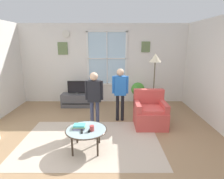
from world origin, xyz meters
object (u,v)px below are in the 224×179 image
object	(u,v)px
television	(77,87)
armchair	(150,113)
book_stack	(79,126)
remote_near_cup	(82,131)
floor_lamp	(155,64)
coffee_table	(86,130)
person_black_shirt	(94,95)
person_blue_shirt	(120,89)
potted_plant_by_window	(138,91)
remote_near_books	(90,130)
cup	(92,128)
tv_stand	(78,100)

from	to	relation	value
television	armchair	size ratio (longest dim) A/B	0.68
television	book_stack	bearing A→B (deg)	-78.84
television	remote_near_cup	distance (m)	2.70
television	floor_lamp	size ratio (longest dim) A/B	0.34
coffee_table	person_black_shirt	size ratio (longest dim) A/B	0.58
coffee_table	book_stack	distance (m)	0.16
person_blue_shirt	person_black_shirt	bearing A→B (deg)	-139.65
television	person_blue_shirt	world-z (taller)	person_blue_shirt
book_stack	armchair	bearing A→B (deg)	33.54
potted_plant_by_window	book_stack	bearing A→B (deg)	-120.31
remote_near_books	floor_lamp	size ratio (longest dim) A/B	0.08
person_black_shirt	armchair	bearing A→B (deg)	8.99
remote_near_cup	coffee_table	bearing A→B (deg)	58.54
cup	potted_plant_by_window	xyz separation A→B (m)	(1.20, 2.60, 0.04)
coffee_table	potted_plant_by_window	world-z (taller)	potted_plant_by_window
cup	person_black_shirt	size ratio (longest dim) A/B	0.07
armchair	potted_plant_by_window	size ratio (longest dim) A/B	1.11
television	armchair	world-z (taller)	armchair
tv_stand	floor_lamp	size ratio (longest dim) A/B	0.59
coffee_table	floor_lamp	size ratio (longest dim) A/B	0.46
television	cup	size ratio (longest dim) A/B	5.96
tv_stand	book_stack	size ratio (longest dim) A/B	4.17
tv_stand	potted_plant_by_window	bearing A→B (deg)	0.38
armchair	tv_stand	bearing A→B (deg)	145.02
remote_near_books	remote_near_cup	distance (m)	0.15
remote_near_cup	person_blue_shirt	distance (m)	1.75
person_blue_shirt	tv_stand	bearing A→B (deg)	139.63
television	potted_plant_by_window	size ratio (longest dim) A/B	0.76
remote_near_books	person_blue_shirt	bearing A→B (deg)	66.88
book_stack	remote_near_cup	xyz separation A→B (m)	(0.07, -0.16, -0.02)
person_blue_shirt	remote_near_cup	bearing A→B (deg)	-116.97
book_stack	floor_lamp	xyz separation A→B (m)	(1.79, 1.78, 0.99)
tv_stand	cup	size ratio (longest dim) A/B	10.14
person_blue_shirt	potted_plant_by_window	size ratio (longest dim) A/B	1.77
person_blue_shirt	floor_lamp	world-z (taller)	floor_lamp
armchair	book_stack	world-z (taller)	armchair
book_stack	remote_near_books	size ratio (longest dim) A/B	1.73
television	coffee_table	world-z (taller)	television
coffee_table	tv_stand	bearing A→B (deg)	103.85
potted_plant_by_window	floor_lamp	bearing A→B (deg)	-64.36
armchair	remote_near_books	xyz separation A→B (m)	(-1.36, -1.16, 0.11)
cup	person_blue_shirt	xyz separation A→B (m)	(0.59, 1.46, 0.40)
coffee_table	remote_near_cup	world-z (taller)	remote_near_cup
remote_near_cup	tv_stand	bearing A→B (deg)	101.91
book_stack	remote_near_cup	bearing A→B (deg)	-66.98
coffee_table	remote_near_cup	size ratio (longest dim) A/B	5.67
armchair	potted_plant_by_window	world-z (taller)	armchair
book_stack	cup	size ratio (longest dim) A/B	2.43
armchair	person_black_shirt	world-z (taller)	person_black_shirt
coffee_table	floor_lamp	bearing A→B (deg)	47.76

